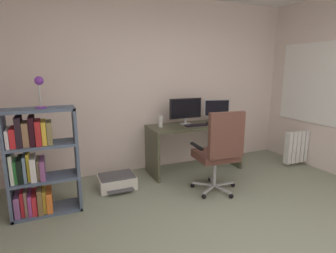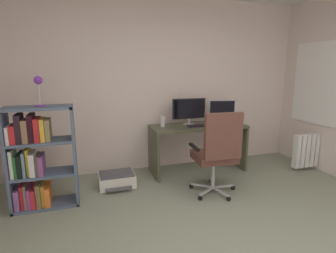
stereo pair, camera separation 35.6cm
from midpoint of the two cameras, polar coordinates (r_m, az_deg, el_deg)
wall_back at (r=4.45m, az=0.38°, el=8.66°), size 4.86×0.10×2.73m
window_pane at (r=5.02m, az=31.92°, el=7.56°), size 0.01×1.16×1.22m
window_frame at (r=5.01m, az=31.87°, el=7.56°), size 0.02×1.24×1.30m
desk at (r=4.35m, az=8.59°, el=-2.33°), size 1.49×0.60×0.76m
monitor_main at (r=4.31m, az=6.81°, el=3.53°), size 0.54×0.18×0.41m
monitor_secondary at (r=4.58m, az=13.44°, el=3.46°), size 0.43×0.18×0.37m
keyboard at (r=4.22m, az=8.81°, el=0.14°), size 0.34×0.14×0.02m
computer_mouse at (r=4.34m, az=11.66°, el=0.45°), size 0.07×0.11×0.03m
desktop_speaker at (r=4.12m, az=1.32°, el=1.06°), size 0.07×0.07×0.17m
office_chair at (r=3.53m, az=13.22°, el=-4.96°), size 0.63×0.63×1.12m
bookshelf at (r=3.45m, az=-23.40°, el=-6.48°), size 0.74×0.32×1.21m
desk_lamp at (r=3.29m, az=-22.75°, el=7.92°), size 0.11×0.11×0.34m
printer at (r=3.93m, az=-8.11°, el=-11.01°), size 0.50×0.44×0.19m
radiator at (r=5.11m, az=29.90°, el=-4.32°), size 0.72×0.10×0.54m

